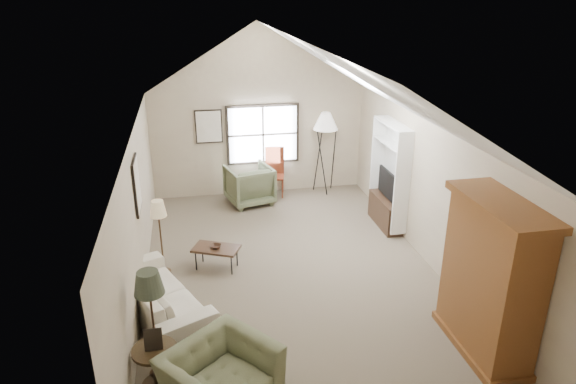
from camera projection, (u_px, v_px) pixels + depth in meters
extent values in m
cube|color=brown|center=(292.00, 275.00, 8.96)|extent=(5.00, 8.00, 0.01)
cube|color=tan|center=(259.00, 142.00, 12.14)|extent=(5.00, 0.01, 2.50)
cube|color=tan|center=(378.00, 376.00, 4.86)|extent=(5.00, 0.01, 2.50)
cube|color=tan|center=(137.00, 222.00, 8.05)|extent=(0.01, 8.00, 2.50)
cube|color=tan|center=(433.00, 198.00, 8.95)|extent=(0.01, 8.00, 2.50)
cube|color=black|center=(263.00, 134.00, 12.05)|extent=(1.72, 0.08, 1.42)
cube|color=black|center=(137.00, 185.00, 8.14)|extent=(0.68, 0.04, 0.88)
cube|color=black|center=(209.00, 127.00, 11.74)|extent=(0.62, 0.04, 0.78)
cube|color=brown|center=(491.00, 279.00, 6.76)|extent=(0.60, 1.50, 2.20)
cube|color=white|center=(389.00, 174.00, 10.41)|extent=(0.32, 1.30, 2.10)
cube|color=#382316|center=(386.00, 212.00, 10.73)|extent=(0.34, 1.18, 0.60)
cube|color=black|center=(388.00, 184.00, 10.49)|extent=(0.05, 0.90, 0.55)
imported|color=silver|center=(160.00, 294.00, 7.82)|extent=(1.72, 2.39, 0.65)
imported|color=#6C704E|center=(221.00, 379.00, 6.03)|extent=(1.59, 1.57, 0.78)
imported|color=#5C6245|center=(249.00, 185.00, 11.78)|extent=(1.17, 1.19, 0.90)
cube|color=#351F16|center=(217.00, 258.00, 9.11)|extent=(0.91, 0.73, 0.41)
imported|color=#322114|center=(216.00, 246.00, 9.02)|extent=(0.25, 0.25, 0.05)
cylinder|color=#392A17|center=(157.00, 367.00, 6.38)|extent=(0.74, 0.74, 0.56)
cube|color=maroon|center=(274.00, 173.00, 12.18)|extent=(0.53, 0.53, 1.15)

